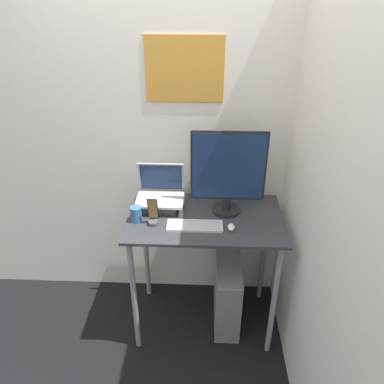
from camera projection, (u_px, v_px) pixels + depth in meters
name	position (u px, v px, depth m)	size (l,w,h in m)	color
ground_plane	(202.00, 353.00, 2.58)	(12.00, 12.00, 0.00)	black
wall_back	(206.00, 139.00, 2.55)	(6.00, 0.06, 2.60)	silver
wall_side_right	(318.00, 190.00, 1.93)	(0.05, 6.00, 2.60)	silver
desk	(204.00, 235.00, 2.47)	(1.00, 0.61, 0.92)	#333338
laptop	(160.00, 198.00, 2.46)	(0.31, 0.24, 0.29)	#4C4C51
monitor	(227.00, 174.00, 2.33)	(0.47, 0.18, 0.55)	black
keyboard	(194.00, 225.00, 2.30)	(0.34, 0.12, 0.02)	silver
mouse	(231.00, 227.00, 2.27)	(0.04, 0.07, 0.03)	white
cell_phone	(152.00, 216.00, 2.30)	(0.06, 0.07, 0.18)	#4C4C51
computer_tower	(227.00, 292.00, 2.73)	(0.17, 0.49, 0.52)	gray
mug	(136.00, 214.00, 2.33)	(0.07, 0.07, 0.10)	#336699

